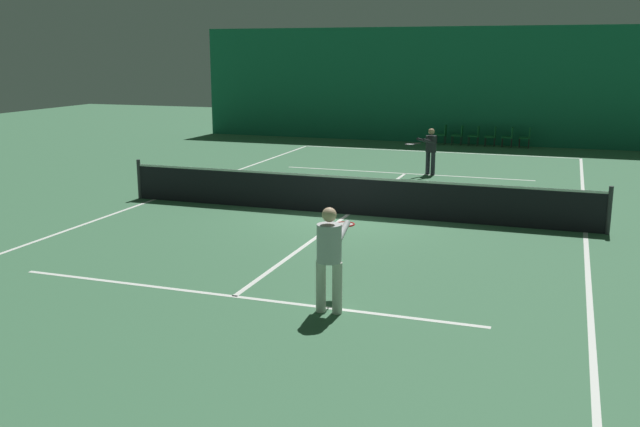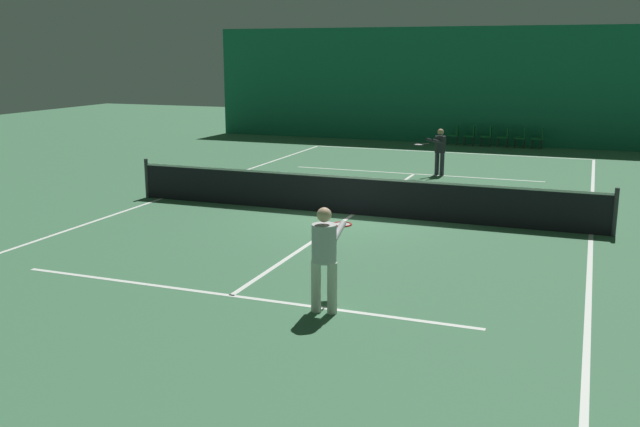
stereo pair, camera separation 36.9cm
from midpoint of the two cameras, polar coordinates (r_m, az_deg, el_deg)
The scene contains 18 objects.
ground_plane at distance 17.56m, azimuth 1.68°, elevation -0.07°, with size 60.00×60.00×0.00m, color #3D704C.
backdrop_curtain at distance 31.69m, azimuth 10.01°, elevation 10.04°, with size 23.00×0.12×4.97m.
court_line_baseline_far at distance 28.96m, azimuth 8.84°, elevation 4.90°, with size 11.00×0.10×0.00m.
court_line_service_far at distance 23.63m, azimuth 6.38°, elevation 3.20°, with size 8.25×0.10×0.00m.
court_line_service_near at distance 11.85m, azimuth -7.78°, elevation -6.59°, with size 8.25×0.10×0.00m.
court_line_sideline_left at distance 19.88m, azimuth -13.61°, elevation 1.10°, with size 0.10×23.80×0.00m.
court_line_sideline_right at distance 16.79m, azimuth 19.88°, elevation -1.44°, with size 0.10×23.80×0.00m.
court_line_centre at distance 17.56m, azimuth 1.68°, elevation -0.06°, with size 0.10×12.80×0.00m.
tennis_net at distance 17.46m, azimuth 1.69°, elevation 1.56°, with size 12.00×0.10×1.07m.
player_near at distance 10.80m, azimuth -0.18°, elevation -3.04°, with size 0.44×1.36×1.65m.
player_far at distance 23.40m, azimuth 8.33°, elevation 5.22°, with size 1.00×1.24×1.50m.
courtside_chair_0 at distance 31.32m, azimuth 9.45°, elevation 6.36°, with size 0.44×0.44×0.84m.
courtside_chair_1 at distance 31.21m, azimuth 10.72°, elevation 6.28°, with size 0.44×0.44×0.84m.
courtside_chair_2 at distance 31.12m, azimuth 11.99°, elevation 6.21°, with size 0.44×0.44×0.84m.
courtside_chair_3 at distance 31.04m, azimuth 13.28°, elevation 6.13°, with size 0.44×0.44×0.84m.
courtside_chair_4 at distance 30.97m, azimuth 14.56°, elevation 6.05°, with size 0.44×0.44×0.84m.
courtside_chair_5 at distance 30.93m, azimuth 15.86°, elevation 5.96°, with size 0.44×0.44×0.84m.
tennis_ball at distance 12.76m, azimuth 0.49°, elevation -4.89°, with size 0.07×0.07×0.07m.
Camera 1 is at (4.98, -16.39, 3.91)m, focal length 40.00 mm.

